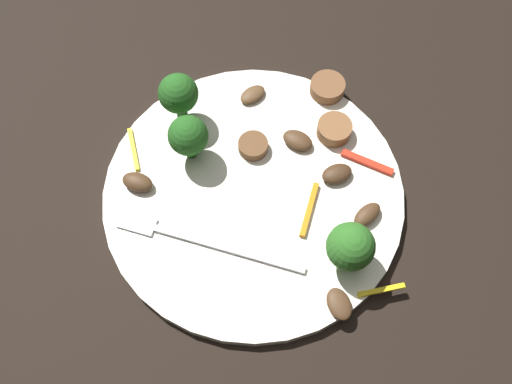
% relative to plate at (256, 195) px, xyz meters
% --- Properties ---
extents(ground_plane, '(1.40, 1.40, 0.00)m').
position_rel_plate_xyz_m(ground_plane, '(0.00, 0.00, -0.01)').
color(ground_plane, black).
extents(plate, '(0.29, 0.29, 0.01)m').
position_rel_plate_xyz_m(plate, '(0.00, 0.00, 0.00)').
color(plate, white).
rests_on(plate, ground_plane).
extents(fork, '(0.18, 0.07, 0.00)m').
position_rel_plate_xyz_m(fork, '(0.05, 0.05, 0.01)').
color(fork, silver).
rests_on(fork, plate).
extents(broccoli_floret_0, '(0.04, 0.04, 0.05)m').
position_rel_plate_xyz_m(broccoli_floret_0, '(0.06, -0.04, 0.04)').
color(broccoli_floret_0, '#296420').
rests_on(broccoli_floret_0, plate).
extents(broccoli_floret_1, '(0.04, 0.04, 0.06)m').
position_rel_plate_xyz_m(broccoli_floret_1, '(0.07, -0.09, 0.04)').
color(broccoli_floret_1, '#296420').
rests_on(broccoli_floret_1, plate).
extents(broccoli_floret_2, '(0.04, 0.04, 0.05)m').
position_rel_plate_xyz_m(broccoli_floret_2, '(-0.08, 0.07, 0.04)').
color(broccoli_floret_2, '#347525').
rests_on(broccoli_floret_2, plate).
extents(sausage_slice_0, '(0.03, 0.03, 0.01)m').
position_rel_plate_xyz_m(sausage_slice_0, '(0.00, -0.05, 0.01)').
color(sausage_slice_0, brown).
rests_on(sausage_slice_0, plate).
extents(sausage_slice_1, '(0.04, 0.04, 0.01)m').
position_rel_plate_xyz_m(sausage_slice_1, '(-0.08, -0.06, 0.01)').
color(sausage_slice_1, brown).
rests_on(sausage_slice_1, plate).
extents(sausage_slice_2, '(0.04, 0.04, 0.01)m').
position_rel_plate_xyz_m(sausage_slice_2, '(-0.08, -0.12, 0.01)').
color(sausage_slice_2, brown).
rests_on(sausage_slice_2, plate).
extents(mushroom_0, '(0.04, 0.03, 0.01)m').
position_rel_plate_xyz_m(mushroom_0, '(-0.08, -0.02, 0.01)').
color(mushroom_0, '#422B19').
rests_on(mushroom_0, plate).
extents(mushroom_1, '(0.04, 0.03, 0.01)m').
position_rel_plate_xyz_m(mushroom_1, '(-0.04, -0.05, 0.01)').
color(mushroom_1, '#4C331E').
rests_on(mushroom_1, plate).
extents(mushroom_2, '(0.03, 0.04, 0.01)m').
position_rel_plate_xyz_m(mushroom_2, '(-0.07, 0.11, 0.01)').
color(mushroom_2, '#4C331E').
rests_on(mushroom_2, plate).
extents(mushroom_3, '(0.04, 0.03, 0.01)m').
position_rel_plate_xyz_m(mushroom_3, '(0.11, -0.01, 0.01)').
color(mushroom_3, '#4C331E').
rests_on(mushroom_3, plate).
extents(mushroom_4, '(0.03, 0.03, 0.01)m').
position_rel_plate_xyz_m(mushroom_4, '(-0.11, 0.03, 0.01)').
color(mushroom_4, '#4C331E').
rests_on(mushroom_4, plate).
extents(mushroom_5, '(0.03, 0.03, 0.01)m').
position_rel_plate_xyz_m(mushroom_5, '(-0.00, -0.11, 0.01)').
color(mushroom_5, brown).
rests_on(mushroom_5, plate).
extents(pepper_strip_0, '(0.02, 0.06, 0.00)m').
position_rel_plate_xyz_m(pepper_strip_0, '(-0.05, 0.02, 0.01)').
color(pepper_strip_0, orange).
rests_on(pepper_strip_0, plate).
extents(pepper_strip_1, '(0.02, 0.05, 0.00)m').
position_rel_plate_xyz_m(pepper_strip_1, '(0.12, -0.05, 0.01)').
color(pepper_strip_1, yellow).
rests_on(pepper_strip_1, plate).
extents(pepper_strip_2, '(0.05, 0.03, 0.00)m').
position_rel_plate_xyz_m(pepper_strip_2, '(-0.11, -0.03, 0.01)').
color(pepper_strip_2, red).
rests_on(pepper_strip_2, plate).
extents(pepper_strip_3, '(0.04, 0.01, 0.00)m').
position_rel_plate_xyz_m(pepper_strip_3, '(-0.11, 0.10, 0.01)').
color(pepper_strip_3, yellow).
rests_on(pepper_strip_3, plate).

